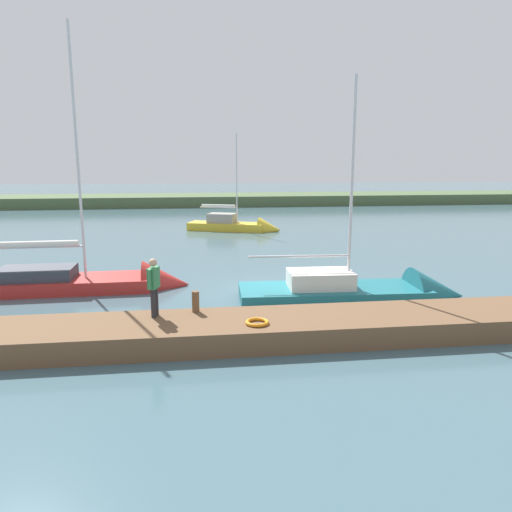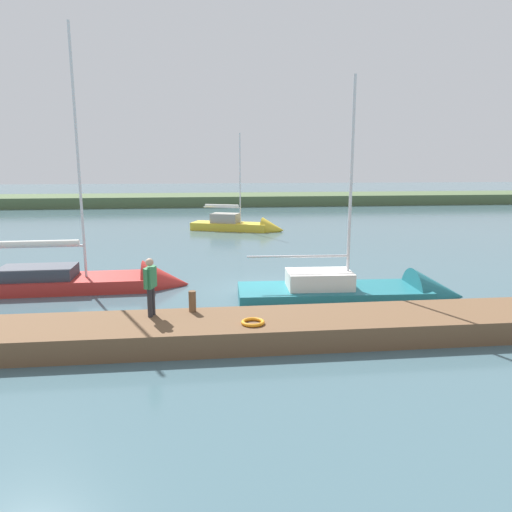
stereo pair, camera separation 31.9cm
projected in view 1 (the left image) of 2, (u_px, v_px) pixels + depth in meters
The scene contains 9 objects.
ground_plane at pixel (267, 290), 19.14m from camera, with size 200.00×200.00×0.00m, color #42606B.
far_shoreline at pixel (217, 204), 58.22m from camera, with size 180.00×8.00×2.40m, color #4C603D.
dock_pier at pixel (295, 328), 13.85m from camera, with size 19.11×2.42×0.67m, color brown.
mooring_post_near at pixel (196, 302), 14.18m from camera, with size 0.22×0.22×0.64m, color brown.
life_ring_buoy at pixel (257, 322), 13.15m from camera, with size 0.66×0.66×0.10m, color orange.
sailboat_near_dock at pixel (95, 285), 19.26m from camera, with size 8.78×2.30×11.21m.
sailboat_outer_mooring at pixel (372, 296), 18.00m from camera, with size 8.72×2.66×9.21m.
sailboat_inner_slip at pixel (240, 227), 35.86m from camera, with size 7.28×4.18×7.98m.
person_on_dock at pixel (154, 283), 13.63m from camera, with size 0.35×0.63×1.72m.
Camera 1 is at (2.83, 18.29, 5.08)m, focal length 33.23 mm.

